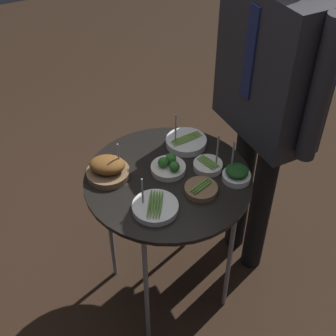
{
  "coord_description": "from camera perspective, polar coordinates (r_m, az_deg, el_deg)",
  "views": [
    {
      "loc": [
        1.21,
        -0.62,
        1.99
      ],
      "look_at": [
        0.0,
        0.0,
        0.8
      ],
      "focal_mm": 50.0,
      "sensor_mm": 36.0,
      "label": 1
    }
  ],
  "objects": [
    {
      "name": "waiter_figure",
      "position": [
        1.91,
        12.25,
        10.13
      ],
      "size": [
        0.6,
        0.23,
        1.63
      ],
      "color": "black",
      "rests_on": "ground_plane"
    },
    {
      "name": "bowl_asparagus_back_right",
      "position": [
        1.78,
        4.05,
        -2.6
      ],
      "size": [
        0.13,
        0.13,
        0.03
      ],
      "color": "brown",
      "rests_on": "serving_cart"
    },
    {
      "name": "bowl_asparagus_near_rim",
      "position": [
        1.71,
        -1.58,
        -4.77
      ],
      "size": [
        0.17,
        0.17,
        0.14
      ],
      "color": "white",
      "rests_on": "serving_cart"
    },
    {
      "name": "bowl_asparagus_front_left",
      "position": [
        2.0,
        2.22,
        3.22
      ],
      "size": [
        0.17,
        0.17,
        0.17
      ],
      "color": "white",
      "rests_on": "serving_cart"
    },
    {
      "name": "bowl_asparagus_mid_left",
      "position": [
        1.89,
        4.9,
        0.36
      ],
      "size": [
        0.12,
        0.12,
        0.17
      ],
      "color": "silver",
      "rests_on": "serving_cart"
    },
    {
      "name": "bowl_roast_center",
      "position": [
        1.84,
        -7.36,
        -0.09
      ],
      "size": [
        0.17,
        0.18,
        0.15
      ],
      "color": "brown",
      "rests_on": "serving_cart"
    },
    {
      "name": "bowl_broccoli_front_center",
      "position": [
        1.86,
        0.09,
        0.19
      ],
      "size": [
        0.14,
        0.14,
        0.07
      ],
      "color": "silver",
      "rests_on": "serving_cart"
    },
    {
      "name": "ground_plane",
      "position": [
        2.41,
        0.0,
        -14.36
      ],
      "size": [
        8.0,
        8.0,
        0.0
      ],
      "primitive_type": "plane",
      "color": "black"
    },
    {
      "name": "serving_cart",
      "position": [
        1.88,
        0.0,
        -2.43
      ],
      "size": [
        0.67,
        0.67,
        0.75
      ],
      "color": "black",
      "rests_on": "ground_plane"
    },
    {
      "name": "bowl_spinach_front_right",
      "position": [
        1.84,
        8.36,
        -0.71
      ],
      "size": [
        0.11,
        0.11,
        0.17
      ],
      "color": "white",
      "rests_on": "serving_cart"
    }
  ]
}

